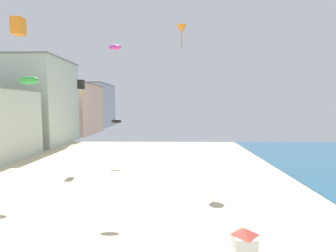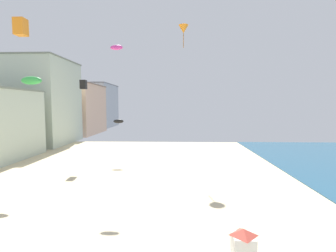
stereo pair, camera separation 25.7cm
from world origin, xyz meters
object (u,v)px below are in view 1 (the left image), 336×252
object	(u,v)px
kite_orange_delta	(182,29)
kite_magenta_parafoil	(115,47)
kite_black_box	(81,84)
lifeguard_stand	(244,242)
kite_orange_box	(18,26)
kite_green_parafoil	(29,80)
kite_black_parafoil	(116,121)

from	to	relation	value
kite_orange_delta	kite_magenta_parafoil	world-z (taller)	kite_orange_delta
kite_orange_delta	kite_black_box	world-z (taller)	kite_orange_delta
lifeguard_stand	kite_orange_box	world-z (taller)	kite_orange_box
kite_orange_box	kite_magenta_parafoil	size ratio (longest dim) A/B	1.24
kite_green_parafoil	kite_black_parafoil	size ratio (longest dim) A/B	1.47
kite_green_parafoil	kite_black_box	bearing A→B (deg)	80.00
kite_magenta_parafoil	kite_orange_box	bearing A→B (deg)	-168.17
kite_black_parafoil	kite_black_box	distance (m)	7.66
kite_green_parafoil	kite_black_parafoil	bearing A→B (deg)	56.35
kite_orange_delta	kite_orange_box	world-z (taller)	kite_orange_delta
kite_black_parafoil	kite_black_box	xyz separation A→B (m)	(-5.25, -0.14, 5.58)
kite_orange_delta	kite_green_parafoil	bearing A→B (deg)	-151.12
lifeguard_stand	kite_green_parafoil	distance (m)	26.52
kite_green_parafoil	kite_orange_delta	xyz separation A→B (m)	(16.95, 9.35, 8.06)
kite_orange_delta	kite_black_parafoil	world-z (taller)	kite_orange_delta
kite_orange_box	kite_magenta_parafoil	distance (m)	9.74
kite_magenta_parafoil	kite_orange_delta	bearing A→B (deg)	50.37
lifeguard_stand	kite_magenta_parafoil	distance (m)	22.68
lifeguard_stand	kite_magenta_parafoil	world-z (taller)	kite_magenta_parafoil
kite_green_parafoil	kite_orange_box	xyz separation A→B (m)	(0.08, -1.65, 5.26)
kite_orange_box	kite_black_box	world-z (taller)	kite_orange_box
kite_orange_box	kite_black_box	bearing A→B (deg)	81.72
kite_black_box	kite_magenta_parafoil	bearing A→B (deg)	-53.27
kite_black_parafoil	kite_orange_box	distance (m)	17.60
kite_orange_box	lifeguard_stand	bearing A→B (deg)	-34.68
kite_black_parafoil	kite_orange_box	size ratio (longest dim) A/B	0.92
kite_magenta_parafoil	kite_black_parafoil	bearing A→B (deg)	102.89
kite_magenta_parafoil	kite_black_box	distance (m)	13.12
kite_orange_box	kite_black_box	size ratio (longest dim) A/B	1.25
kite_black_box	kite_black_parafoil	bearing A→B (deg)	1.57
kite_black_parafoil	kite_black_box	world-z (taller)	kite_black_box
kite_orange_box	kite_magenta_parafoil	world-z (taller)	kite_orange_box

